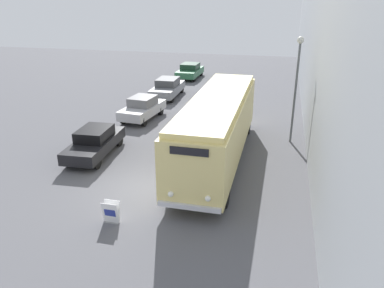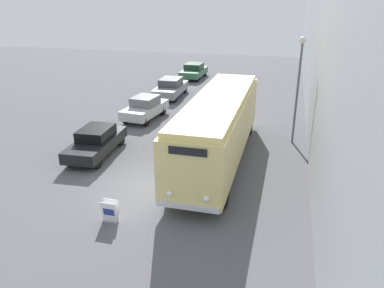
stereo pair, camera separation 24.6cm
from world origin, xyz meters
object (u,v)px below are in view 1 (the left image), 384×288
vintage_bus (218,125)px  sign_board (111,212)px  parked_car_near (95,142)px  parked_car_far (168,88)px  parked_car_distant (190,71)px  parked_car_mid (143,108)px  streetlamp (297,75)px

vintage_bus → sign_board: vintage_bus is taller
parked_car_near → vintage_bus: bearing=4.3°
vintage_bus → sign_board: bearing=-113.4°
parked_car_far → parked_car_distant: (-0.02, 7.69, -0.03)m
vintage_bus → sign_board: (-2.78, -6.43, -1.48)m
sign_board → parked_car_far: 18.44m
parked_car_distant → parked_car_mid: bearing=-87.9°
vintage_bus → parked_car_near: (-6.28, -0.86, -1.15)m
streetlamp → parked_car_near: size_ratio=1.29×
parked_car_near → parked_car_distant: 20.24m
parked_car_mid → parked_car_distant: (-0.17, 13.83, -0.04)m
streetlamp → parked_car_distant: (-9.88, 15.83, -3.10)m
parked_car_near → parked_car_distant: size_ratio=1.04×
parked_car_near → parked_car_far: size_ratio=0.96×
vintage_bus → parked_car_distant: 20.40m
vintage_bus → streetlamp: (3.63, 3.55, 1.94)m
sign_board → streetlamp: 12.34m
vintage_bus → parked_car_mid: 8.31m
streetlamp → parked_car_far: (-9.86, 8.14, -3.07)m
parked_car_near → parked_car_far: bearing=86.3°
sign_board → parked_car_distant: parked_car_distant is taller
sign_board → parked_car_far: bearing=100.8°
parked_car_far → parked_car_mid: bearing=-90.0°
streetlamp → sign_board: bearing=-122.7°
parked_car_mid → parked_car_distant: size_ratio=0.96×
vintage_bus → parked_car_distant: vintage_bus is taller
parked_car_far → parked_car_near: bearing=-91.7°
vintage_bus → parked_car_mid: bearing=137.6°
sign_board → streetlamp: (6.41, 9.98, 3.43)m
sign_board → parked_car_far: (-3.45, 18.12, 0.35)m
parked_car_near → parked_car_distant: (0.03, 20.24, -0.00)m
parked_car_mid → parked_car_far: size_ratio=0.88×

